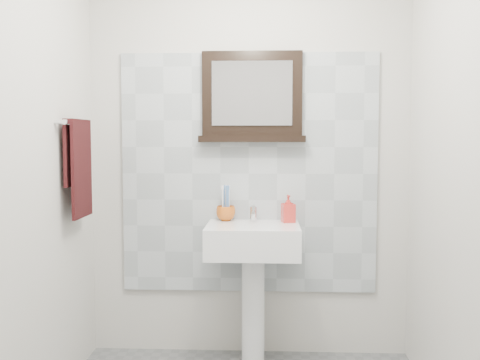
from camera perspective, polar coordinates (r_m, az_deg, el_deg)
name	(u,v)px	position (r m, az deg, el deg)	size (l,w,h in m)	color
back_wall	(249,158)	(3.53, 0.90, 2.29)	(2.00, 0.01, 2.50)	beige
front_wall	(219,191)	(1.34, -2.18, -1.10)	(2.00, 0.01, 2.50)	beige
left_wall	(15,166)	(2.67, -21.88, 1.32)	(0.01, 2.20, 2.50)	beige
right_wall	(475,167)	(2.59, 22.77, 1.20)	(0.01, 2.20, 2.50)	beige
splashback	(249,174)	(3.52, 0.89, 0.66)	(1.60, 0.02, 1.50)	#A3ACB1
pedestal_sink	(253,255)	(3.38, 1.33, -7.63)	(0.55, 0.44, 0.96)	white
toothbrush_cup	(226,213)	(3.49, -1.46, -3.40)	(0.12, 0.12, 0.09)	#BF5716
toothbrushes	(226,201)	(3.48, -1.41, -2.15)	(0.05, 0.04, 0.21)	white
soap_dispenser	(288,209)	(3.43, 4.92, -2.91)	(0.08, 0.08, 0.17)	red
framed_mirror	(252,99)	(3.50, 1.23, 8.21)	(0.66, 0.11, 0.56)	black
towel_bar	(77,123)	(3.27, -16.27, 5.59)	(0.07, 0.40, 0.03)	silver
hand_towel	(79,161)	(3.27, -16.08, 1.91)	(0.06, 0.30, 0.55)	black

